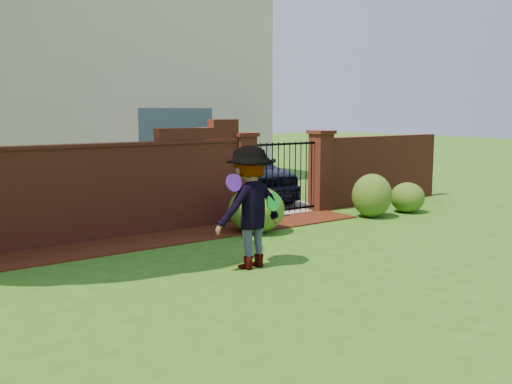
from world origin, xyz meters
TOP-DOWN VIEW (x-y plane):
  - ground at (0.00, 0.00)m, footprint 80.00×80.00m
  - mulch_bed at (-0.95, 3.34)m, footprint 11.10×1.08m
  - brick_wall at (-2.01, 4.00)m, footprint 8.70×0.31m
  - brick_wall_return at (6.60, 4.00)m, footprint 4.00×0.25m
  - pillar_left at (2.40, 4.00)m, footprint 0.50×0.50m
  - pillar_right at (4.60, 4.00)m, footprint 0.50×0.50m
  - iron_gate at (3.50, 4.00)m, footprint 1.78×0.03m
  - driveway at (3.50, 8.00)m, footprint 3.20×8.00m
  - house at (1.00, 12.00)m, footprint 12.40×6.40m
  - car at (4.03, 6.49)m, footprint 2.67×4.85m
  - shrub_left at (1.93, 2.88)m, footprint 1.09×1.09m
  - shrub_middle at (4.93, 2.68)m, footprint 0.88×0.88m
  - shrub_right at (6.04, 2.62)m, footprint 0.78×0.78m
  - man at (0.39, 0.88)m, footprint 1.24×0.78m
  - frisbee_purple at (0.04, 0.82)m, footprint 0.26×0.08m
  - frisbee_green at (0.73, 0.80)m, footprint 0.29×0.13m

SIDE VIEW (x-z plane):
  - ground at x=0.00m, z-range -0.01..0.00m
  - driveway at x=3.50m, z-range 0.00..0.01m
  - mulch_bed at x=-0.95m, z-range 0.00..0.03m
  - shrub_right at x=6.04m, z-range 0.00..0.69m
  - shrub_left at x=1.93m, z-range 0.00..0.90m
  - shrub_middle at x=4.93m, z-range 0.00..0.96m
  - car at x=4.03m, z-range 0.00..1.56m
  - brick_wall_return at x=6.60m, z-range 0.00..1.70m
  - iron_gate at x=3.50m, z-range 0.05..1.65m
  - man at x=0.39m, z-range 0.00..1.83m
  - brick_wall at x=-2.01m, z-range -0.15..2.01m
  - pillar_left at x=2.40m, z-range 0.02..1.90m
  - pillar_right at x=4.60m, z-range 0.02..1.90m
  - frisbee_green at x=0.73m, z-range 0.84..1.12m
  - frisbee_purple at x=0.04m, z-range 1.19..1.45m
  - house at x=1.00m, z-range 0.01..6.31m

